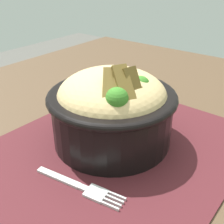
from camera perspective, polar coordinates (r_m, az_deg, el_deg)
The scene contains 4 objects.
table at distance 0.47m, azimuth -2.66°, elevation -14.13°, with size 1.17×0.92×0.74m.
placemat at distance 0.41m, azimuth -1.02°, elevation -8.93°, with size 0.44×0.33×0.00m, color #47191E.
bowl at distance 0.41m, azimuth 0.04°, elevation 1.13°, with size 0.22×0.22×0.14m.
fork at distance 0.36m, azimuth -6.34°, elevation -15.41°, with size 0.03×0.13×0.00m.
Camera 1 is at (0.26, 0.23, 0.99)m, focal length 43.61 mm.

